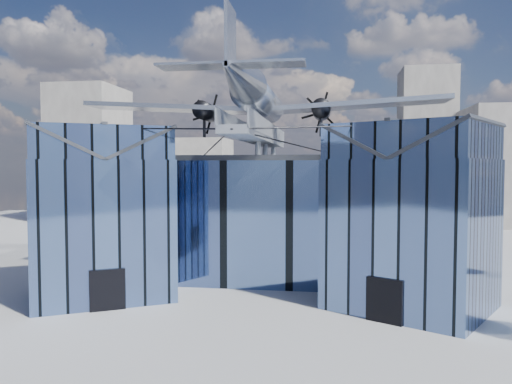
# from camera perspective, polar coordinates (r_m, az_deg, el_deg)

# --- Properties ---
(ground_plane) EXTENTS (120.00, 120.00, 0.00)m
(ground_plane) POSITION_cam_1_polar(r_m,az_deg,el_deg) (35.34, -0.49, -11.91)
(ground_plane) COLOR gray
(museum) EXTENTS (32.88, 24.50, 17.60)m
(museum) POSITION_cam_1_polar(r_m,az_deg,el_deg) (40.07, 0.81, -2.09)
(museum) COLOR #4B6599
(museum) RESTS_ON ground
(bg_towers) EXTENTS (77.00, 24.50, 26.00)m
(bg_towers) POSITION_cam_1_polar(r_m,az_deg,el_deg) (84.32, 5.85, 3.60)
(bg_towers) COLOR gray
(bg_towers) RESTS_ON ground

